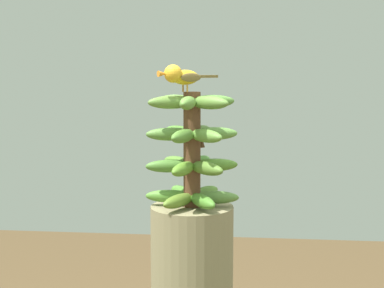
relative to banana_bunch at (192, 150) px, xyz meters
The scene contains 2 objects.
banana_bunch is the anchor object (origin of this frame).
perched_bird 0.22m from the banana_bunch, 123.59° to the left, with size 0.13×0.17×0.08m.
Camera 1 is at (-1.81, -0.20, 1.64)m, focal length 57.65 mm.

